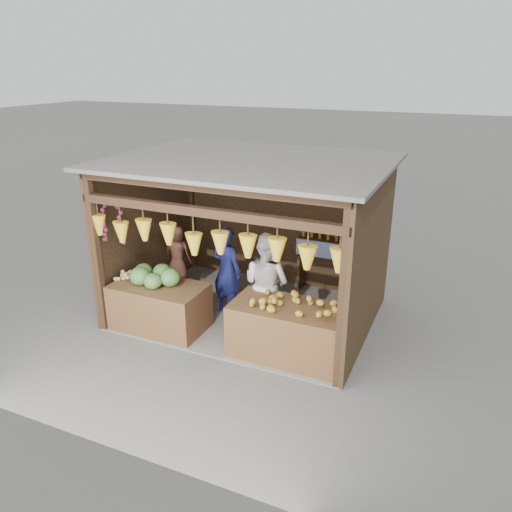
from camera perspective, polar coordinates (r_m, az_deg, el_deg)
The scene contains 12 objects.
ground at distance 8.70m, azimuth -0.71°, elevation -6.55°, with size 80.00×80.00×0.00m, color #514F49.
stall_structure at distance 8.04m, azimuth -1.11°, elevation 3.94°, with size 4.30×3.30×2.66m.
back_shelf at distance 9.13m, azimuth 8.63°, elevation 0.59°, with size 1.25×0.32×1.32m.
counter_left at distance 8.23m, azimuth -10.94°, elevation -5.71°, with size 1.49×0.85×0.76m, color #502D1A.
counter_right at distance 7.33m, azimuth 4.00°, elevation -8.66°, with size 1.74×0.85×0.81m, color #4F361A.
stool at distance 9.45m, azimuth -8.73°, elevation -3.49°, with size 0.30×0.30×0.29m, color black.
man_standing at distance 8.43m, azimuth -3.36°, elevation -1.72°, with size 0.56×0.37×1.55m, color #131648.
woman_standing at distance 7.81m, azimuth 1.23°, elevation -3.15°, with size 0.81×0.63×1.66m, color white.
vendor_seated at distance 9.19m, azimuth -8.96°, elevation 0.31°, with size 0.52×0.34×1.06m, color #573023.
melon_pile at distance 8.06m, azimuth -11.53°, elevation -2.12°, with size 1.00×0.50×0.32m, color #1C5115, non-canonical shape.
tanfruit_pile at distance 8.38m, azimuth -14.65°, elevation -2.19°, with size 0.34×0.40×0.13m, color #A48F4C, non-canonical shape.
mango_pile at distance 7.05m, azimuth 4.18°, elevation -5.16°, with size 1.40×0.64×0.22m, color #BB6419, non-canonical shape.
Camera 1 is at (3.20, -7.01, 4.05)m, focal length 35.00 mm.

